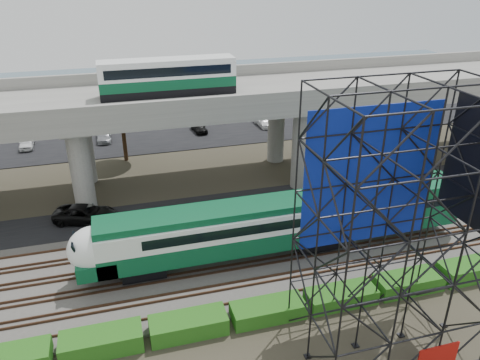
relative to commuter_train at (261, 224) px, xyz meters
name	(u,v)px	position (x,y,z in m)	size (l,w,h in m)	color
ground	(234,279)	(-2.54, -2.00, -2.88)	(140.00, 140.00, 0.00)	#474233
ballast_bed	(227,262)	(-2.54, 0.00, -2.78)	(90.00, 12.00, 0.20)	slate
service_road	(204,209)	(-2.54, 8.50, -2.84)	(90.00, 5.00, 0.08)	black
parking_lot	(168,127)	(-2.54, 32.00, -2.84)	(90.00, 18.00, 0.08)	black
harbor_water	(150,88)	(-2.54, 54.00, -2.87)	(140.00, 40.00, 0.03)	#42616D
rail_tracks	(227,260)	(-2.54, 0.00, -2.60)	(90.00, 9.52, 0.16)	#472D1E
commuter_train	(261,224)	(0.00, 0.00, 0.00)	(29.30, 3.06, 4.30)	black
overpass	(187,104)	(-2.67, 14.00, 5.33)	(80.00, 12.00, 12.40)	#9E9B93
scaffold_tower	(396,232)	(4.07, -9.98, 4.59)	(9.36, 6.36, 15.00)	black
hedge_strip	(268,310)	(-1.54, -6.30, -2.32)	(34.60, 1.80, 1.20)	#1E5C15
trees	(140,135)	(-7.21, 14.17, 2.69)	(40.94, 16.94, 7.69)	#382314
suv	(85,214)	(-12.66, 9.00, -2.08)	(2.40, 5.21, 1.45)	black
parked_cars	(174,123)	(-1.68, 31.56, -2.19)	(35.69, 9.45, 1.29)	white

